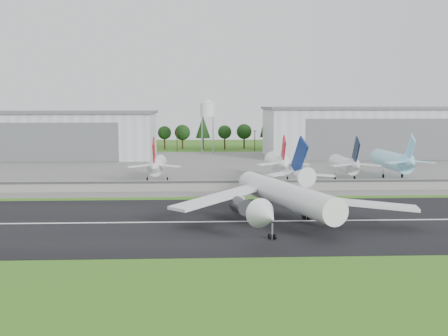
{
  "coord_description": "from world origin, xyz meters",
  "views": [
    {
      "loc": [
        -10.04,
        -116.15,
        27.13
      ],
      "look_at": [
        -2.85,
        40.0,
        9.0
      ],
      "focal_mm": 45.0,
      "sensor_mm": 36.0,
      "label": 1
    }
  ],
  "objects_px": {
    "parked_jet_red_b": "(278,163)",
    "parked_jet_navy": "(346,164)",
    "main_airliner": "(285,201)",
    "parked_jet_red_a": "(157,165)",
    "parked_jet_skyblue": "(395,161)"
  },
  "relations": [
    {
      "from": "parked_jet_red_a",
      "to": "parked_jet_red_b",
      "type": "xyz_separation_m",
      "value": [
        42.09,
        0.07,
        0.45
      ]
    },
    {
      "from": "parked_jet_navy",
      "to": "parked_jet_skyblue",
      "type": "distance_m",
      "value": 19.64
    },
    {
      "from": "parked_jet_navy",
      "to": "parked_jet_skyblue",
      "type": "bearing_deg",
      "value": 15.06
    },
    {
      "from": "parked_jet_red_b",
      "to": "parked_jet_skyblue",
      "type": "height_order",
      "value": "parked_jet_skyblue"
    },
    {
      "from": "parked_jet_red_b",
      "to": "parked_jet_navy",
      "type": "distance_m",
      "value": 23.91
    },
    {
      "from": "main_airliner",
      "to": "parked_jet_navy",
      "type": "bearing_deg",
      "value": -132.55
    },
    {
      "from": "parked_jet_red_b",
      "to": "parked_jet_navy",
      "type": "xyz_separation_m",
      "value": [
        23.9,
        -0.08,
        -0.5
      ]
    },
    {
      "from": "parked_jet_navy",
      "to": "parked_jet_skyblue",
      "type": "height_order",
      "value": "parked_jet_skyblue"
    },
    {
      "from": "main_airliner",
      "to": "parked_jet_skyblue",
      "type": "height_order",
      "value": "main_airliner"
    },
    {
      "from": "main_airliner",
      "to": "parked_jet_skyblue",
      "type": "bearing_deg",
      "value": -142.3
    },
    {
      "from": "parked_jet_red_a",
      "to": "parked_jet_skyblue",
      "type": "distance_m",
      "value": 85.1
    },
    {
      "from": "parked_jet_red_b",
      "to": "parked_jet_navy",
      "type": "relative_size",
      "value": 1.0
    },
    {
      "from": "parked_jet_navy",
      "to": "parked_jet_red_b",
      "type": "bearing_deg",
      "value": 179.8
    },
    {
      "from": "parked_jet_red_a",
      "to": "parked_jet_skyblue",
      "type": "relative_size",
      "value": 0.84
    },
    {
      "from": "main_airliner",
      "to": "parked_jet_red_b",
      "type": "distance_m",
      "value": 67.49
    }
  ]
}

